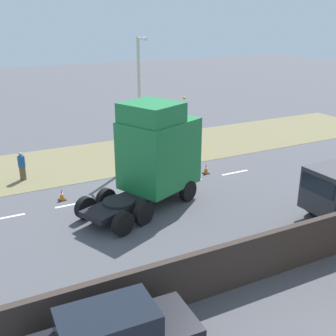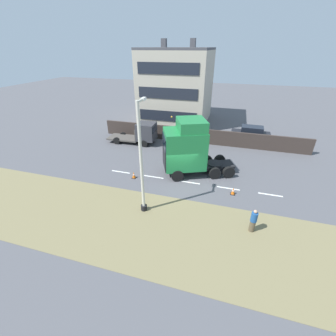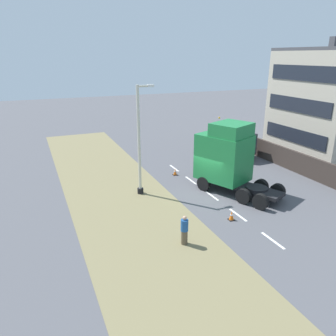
# 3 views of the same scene
# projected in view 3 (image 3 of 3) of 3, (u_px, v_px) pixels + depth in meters

# --- Properties ---
(ground_plane) EXTENTS (120.00, 120.00, 0.00)m
(ground_plane) POSITION_uv_depth(u_px,v_px,m) (207.00, 192.00, 23.56)
(ground_plane) COLOR #515156
(ground_plane) RESTS_ON ground
(grass_verge) EXTENTS (7.00, 44.00, 0.01)m
(grass_verge) POSITION_uv_depth(u_px,v_px,m) (126.00, 206.00, 21.33)
(grass_verge) COLOR olive
(grass_verge) RESTS_ON ground
(lane_markings) EXTENTS (0.16, 14.60, 0.00)m
(lane_markings) POSITION_uv_depth(u_px,v_px,m) (212.00, 195.00, 22.95)
(lane_markings) COLOR white
(lane_markings) RESTS_ON ground
(boundary_wall) EXTENTS (0.25, 24.00, 1.74)m
(boundary_wall) POSITION_uv_depth(u_px,v_px,m) (304.00, 165.00, 26.62)
(boundary_wall) COLOR #382D28
(boundary_wall) RESTS_ON ground
(lorry_cab) EXTENTS (4.81, 6.53, 5.10)m
(lorry_cab) POSITION_uv_depth(u_px,v_px,m) (226.00, 157.00, 23.20)
(lorry_cab) COLOR black
(lorry_cab) RESTS_ON ground
(flatbed_truck) EXTENTS (2.22, 5.80, 2.49)m
(flatbed_truck) POSITION_uv_depth(u_px,v_px,m) (238.00, 144.00, 31.22)
(flatbed_truck) COLOR #333338
(flatbed_truck) RESTS_ON ground
(lamp_post) EXTENTS (1.33, 0.43, 7.54)m
(lamp_post) POSITION_uv_depth(u_px,v_px,m) (140.00, 147.00, 22.22)
(lamp_post) COLOR black
(lamp_post) RESTS_ON ground
(pedestrian) EXTENTS (0.39, 0.39, 1.62)m
(pedestrian) POSITION_uv_depth(u_px,v_px,m) (184.00, 230.00, 16.83)
(pedestrian) COLOR brown
(pedestrian) RESTS_ON ground
(traffic_cone_lead) EXTENTS (0.36, 0.36, 0.58)m
(traffic_cone_lead) POSITION_uv_depth(u_px,v_px,m) (175.00, 172.00, 26.79)
(traffic_cone_lead) COLOR black
(traffic_cone_lead) RESTS_ON ground
(traffic_cone_trailing) EXTENTS (0.36, 0.36, 0.58)m
(traffic_cone_trailing) POSITION_uv_depth(u_px,v_px,m) (232.00, 216.00, 19.48)
(traffic_cone_trailing) COLOR black
(traffic_cone_trailing) RESTS_ON ground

